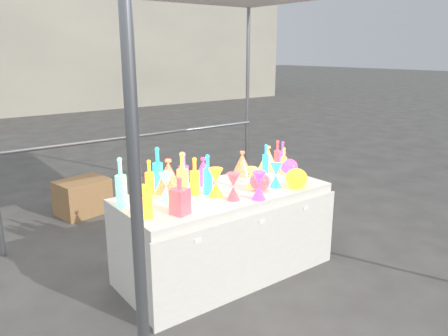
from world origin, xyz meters
TOP-DOWN VIEW (x-y plane):
  - ground at (0.00, 0.00)m, footprint 80.00×80.00m
  - display_table at (0.00, -0.01)m, footprint 1.84×0.83m
  - background_building at (4.00, 14.00)m, footprint 14.00×6.00m
  - cardboard_box_closed at (-0.49, 2.16)m, footprint 0.64×0.52m
  - cardboard_box_flat at (1.03, 2.33)m, footprint 0.67×0.50m
  - bottle_0 at (-0.53, 0.31)m, footprint 0.09×0.09m
  - bottle_1 at (-0.43, 0.35)m, footprint 0.11×0.11m
  - bottle_2 at (-0.62, 0.35)m, footprint 0.08×0.08m
  - bottle_3 at (-0.25, 0.24)m, footprint 0.09×0.09m
  - bottle_4 at (-0.39, 0.02)m, footprint 0.10×0.10m
  - bottle_5 at (-0.85, 0.15)m, footprint 0.11×0.11m
  - bottle_6 at (-0.25, 0.07)m, footprint 0.09×0.09m
  - bottle_7 at (-0.15, 0.02)m, footprint 0.10×0.10m
  - decanter_0 at (-0.81, -0.14)m, footprint 0.12×0.12m
  - decanter_1 at (-0.58, -0.24)m, footprint 0.15×0.15m
  - hourglass_0 at (-0.08, -0.22)m, footprint 0.11×0.11m
  - hourglass_1 at (0.09, -0.34)m, footprint 0.11×0.11m
  - hourglass_2 at (0.22, -0.09)m, footprint 0.12×0.12m
  - hourglass_3 at (-0.50, 0.09)m, footprint 0.14×0.14m
  - hourglass_4 at (-0.14, -0.07)m, footprint 0.15×0.15m
  - hourglass_5 at (0.42, -0.18)m, footprint 0.11×0.11m
  - globe_0 at (0.55, -0.30)m, footprint 0.23×0.23m
  - globe_2 at (0.25, -0.17)m, footprint 0.18×0.18m
  - globe_3 at (0.81, 0.04)m, footprint 0.19×0.19m
  - lampshade_0 at (-0.38, 0.26)m, footprint 0.30×0.30m
  - lampshade_1 at (0.43, 0.28)m, footprint 0.22×0.22m
  - lampshade_2 at (-0.02, 0.28)m, footprint 0.24×0.24m
  - lampshade_3 at (0.75, 0.28)m, footprint 0.23×0.23m
  - bottle_8 at (0.66, 0.21)m, footprint 0.07×0.07m
  - bottle_9 at (0.86, 0.26)m, footprint 0.08×0.08m
  - bottle_10 at (0.85, 0.17)m, footprint 0.07×0.07m
  - bottle_11 at (0.77, 0.07)m, footprint 0.07×0.07m

SIDE VIEW (x-z plane):
  - ground at x=0.00m, z-range 0.00..0.00m
  - cardboard_box_flat at x=1.03m, z-range 0.00..0.06m
  - cardboard_box_closed at x=-0.49m, z-range 0.00..0.41m
  - display_table at x=0.00m, z-range 0.00..0.75m
  - globe_3 at x=0.81m, z-range 0.75..0.88m
  - globe_2 at x=0.25m, z-range 0.75..0.89m
  - globe_0 at x=0.55m, z-range 0.75..0.90m
  - hourglass_2 at x=0.22m, z-range 0.75..0.94m
  - hourglass_5 at x=0.42m, z-range 0.75..0.96m
  - hourglass_0 at x=-0.08m, z-range 0.75..0.97m
  - hourglass_3 at x=-0.50m, z-range 0.75..0.98m
  - hourglass_1 at x=0.09m, z-range 0.75..0.98m
  - lampshade_1 at x=0.43m, z-range 0.75..0.98m
  - hourglass_4 at x=-0.14m, z-range 0.75..0.98m
  - lampshade_2 at x=-0.02m, z-range 0.75..0.99m
  - lampshade_3 at x=0.75m, z-range 0.75..0.99m
  - decanter_0 at x=-0.81m, z-range 0.75..1.00m
  - bottle_11 at x=0.77m, z-range 0.75..1.01m
  - decanter_1 at x=-0.58m, z-range 0.75..1.03m
  - lampshade_0 at x=-0.38m, z-range 0.75..1.03m
  - bottle_8 at x=0.66m, z-range 0.75..1.03m
  - bottle_9 at x=0.86m, z-range 0.75..1.04m
  - bottle_0 at x=-0.53m, z-range 0.75..1.04m
  - bottle_10 at x=0.85m, z-range 0.75..1.04m
  - bottle_6 at x=-0.25m, z-range 0.75..1.06m
  - bottle_2 at x=-0.62m, z-range 0.75..1.06m
  - bottle_3 at x=-0.25m, z-range 0.75..1.08m
  - bottle_7 at x=-0.15m, z-range 0.75..1.08m
  - bottle_1 at x=-0.43m, z-range 0.75..1.12m
  - bottle_4 at x=-0.39m, z-range 0.75..1.14m
  - bottle_5 at x=-0.85m, z-range 0.75..1.14m
  - background_building at x=4.00m, z-range 0.00..6.00m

